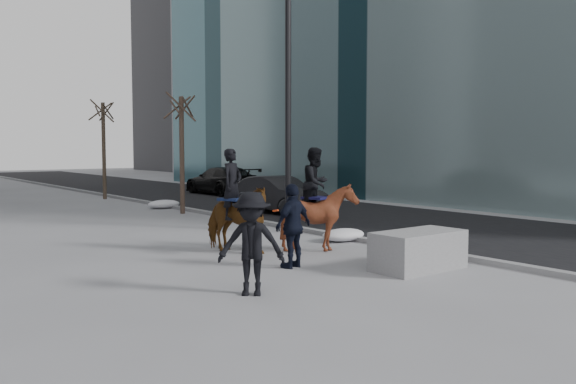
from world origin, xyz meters
TOP-DOWN VIEW (x-y plane):
  - ground at (0.00, 0.00)m, footprint 120.00×120.00m
  - road at (7.00, 10.00)m, footprint 8.00×90.00m
  - curb at (3.00, 10.00)m, footprint 0.25×90.00m
  - planter at (1.37, -1.42)m, footprint 2.00×1.03m
  - car_near at (5.40, 8.97)m, footprint 1.77×4.34m
  - car_far at (8.35, 18.11)m, footprint 2.06×5.06m
  - tree_near at (2.40, 10.98)m, footprint 1.20×1.20m
  - tree_far at (2.40, 19.06)m, footprint 1.20×1.20m
  - mounted_left at (-0.57, 2.51)m, footprint 1.54×2.10m
  - mounted_right at (1.15, 1.49)m, footprint 1.68×1.79m
  - feeder at (-0.56, 0.29)m, footprint 1.10×0.97m
  - camera_crew at (-2.56, -1.16)m, footprint 1.28×1.23m
  - lamppost at (2.60, 4.78)m, footprint 0.25×1.84m
  - snow_piles at (2.70, 8.10)m, footprint 1.36×11.73m

SIDE VIEW (x-z plane):
  - ground at x=0.00m, z-range 0.00..0.00m
  - road at x=7.00m, z-range 0.00..0.01m
  - curb at x=3.00m, z-range 0.00..0.12m
  - snow_piles at x=2.70m, z-range 0.00..0.34m
  - planter at x=1.37m, z-range 0.00..0.79m
  - car_near at x=5.40m, z-range 0.00..1.40m
  - car_far at x=8.35m, z-range 0.00..1.47m
  - feeder at x=-0.56m, z-range 0.00..1.76m
  - camera_crew at x=-2.56m, z-range 0.01..1.76m
  - mounted_left at x=-0.57m, z-range -0.32..2.15m
  - mounted_right at x=1.15m, z-range -0.25..2.25m
  - tree_near at x=2.40m, z-range 0.00..4.87m
  - tree_far at x=2.40m, z-range 0.00..5.14m
  - lamppost at x=2.60m, z-range 0.45..9.54m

